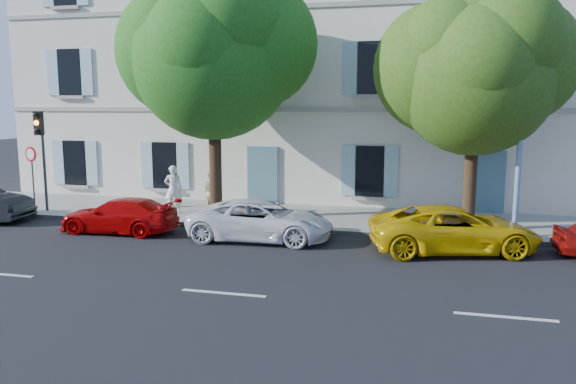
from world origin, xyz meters
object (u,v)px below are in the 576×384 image
(car_red_coupe, at_px, (119,215))
(pedestrian_a, at_px, (173,189))
(tree_right, at_px, (475,77))
(car_yellow_supercar, at_px, (454,229))
(street_lamp, at_px, (525,77))
(pedestrian_b, at_px, (213,192))
(car_white_coupe, at_px, (261,220))
(traffic_light, at_px, (41,139))
(road_sign, at_px, (32,165))
(tree_left, at_px, (213,59))

(car_red_coupe, height_order, pedestrian_a, pedestrian_a)
(tree_right, bearing_deg, car_yellow_supercar, -103.43)
(street_lamp, height_order, pedestrian_b, street_lamp)
(car_white_coupe, relative_size, tree_right, 0.59)
(pedestrian_b, bearing_deg, car_yellow_supercar, -166.91)
(tree_right, height_order, pedestrian_a, tree_right)
(car_red_coupe, bearing_deg, pedestrian_b, 143.39)
(traffic_light, distance_m, street_lamp, 17.04)
(tree_right, xyz_separation_m, road_sign, (-15.96, -0.55, -3.13))
(tree_left, bearing_deg, traffic_light, -177.60)
(traffic_light, xyz_separation_m, pedestrian_b, (6.49, 1.00, -1.93))
(tree_left, relative_size, street_lamp, 1.02)
(traffic_light, bearing_deg, pedestrian_b, 8.73)
(car_yellow_supercar, distance_m, pedestrian_b, 9.01)
(street_lamp, bearing_deg, pedestrian_b, 172.46)
(car_yellow_supercar, bearing_deg, car_white_coupe, 74.89)
(tree_left, height_order, road_sign, tree_left)
(car_white_coupe, height_order, traffic_light, traffic_light)
(car_red_coupe, xyz_separation_m, car_yellow_supercar, (10.67, 0.09, 0.09))
(car_red_coupe, bearing_deg, car_white_coupe, 90.52)
(traffic_light, relative_size, street_lamp, 0.44)
(tree_left, relative_size, tree_right, 1.14)
(car_red_coupe, distance_m, traffic_light, 5.32)
(pedestrian_a, bearing_deg, road_sign, -10.44)
(traffic_light, height_order, road_sign, traffic_light)
(car_red_coupe, height_order, pedestrian_b, pedestrian_b)
(street_lamp, height_order, pedestrian_a, street_lamp)
(road_sign, relative_size, pedestrian_b, 1.51)
(car_white_coupe, distance_m, pedestrian_b, 3.96)
(car_red_coupe, distance_m, tree_right, 12.34)
(car_yellow_supercar, relative_size, tree_right, 0.62)
(car_white_coupe, xyz_separation_m, tree_right, (6.37, 2.31, 4.44))
(car_red_coupe, xyz_separation_m, street_lamp, (12.56, 1.61, 4.44))
(car_white_coupe, bearing_deg, road_sign, 77.48)
(car_yellow_supercar, bearing_deg, traffic_light, 68.00)
(tree_right, distance_m, pedestrian_a, 11.35)
(tree_right, xyz_separation_m, pedestrian_b, (-9.08, 0.56, -4.10))
(traffic_light, bearing_deg, street_lamp, -1.29)
(street_lamp, distance_m, pedestrian_a, 12.63)
(car_white_coupe, xyz_separation_m, traffic_light, (-9.21, 1.87, 2.27))
(car_red_coupe, distance_m, road_sign, 5.27)
(traffic_light, xyz_separation_m, street_lamp, (16.91, -0.38, 2.11))
(tree_right, distance_m, road_sign, 16.28)
(tree_left, bearing_deg, pedestrian_b, 119.70)
(car_red_coupe, height_order, road_sign, road_sign)
(car_red_coupe, height_order, tree_right, tree_right)
(car_red_coupe, xyz_separation_m, car_white_coupe, (4.86, 0.12, 0.06))
(traffic_light, height_order, pedestrian_b, traffic_light)
(pedestrian_a, bearing_deg, car_white_coupe, 126.74)
(car_red_coupe, xyz_separation_m, pedestrian_b, (2.15, 2.99, 0.40))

